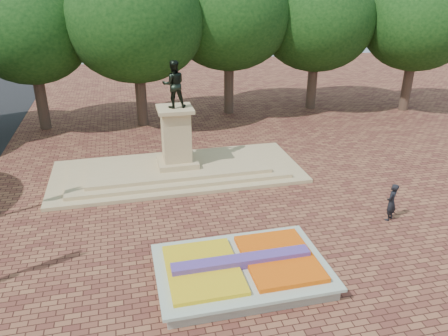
% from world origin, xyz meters
% --- Properties ---
extents(ground, '(90.00, 90.00, 0.00)m').
position_xyz_m(ground, '(0.00, 0.00, 0.00)').
color(ground, brown).
rests_on(ground, ground).
extents(flower_bed, '(6.30, 4.30, 0.91)m').
position_xyz_m(flower_bed, '(1.03, -2.00, 0.38)').
color(flower_bed, gray).
rests_on(flower_bed, ground).
extents(monument, '(14.00, 6.00, 6.40)m').
position_xyz_m(monument, '(0.00, 8.00, 0.88)').
color(monument, tan).
rests_on(monument, ground).
extents(tree_row_back, '(44.80, 8.80, 10.43)m').
position_xyz_m(tree_row_back, '(2.33, 18.00, 6.67)').
color(tree_row_back, '#3B2920').
rests_on(tree_row_back, ground).
extents(pedestrian, '(0.79, 0.74, 1.81)m').
position_xyz_m(pedestrian, '(8.80, 0.55, 0.90)').
color(pedestrian, black).
rests_on(pedestrian, ground).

